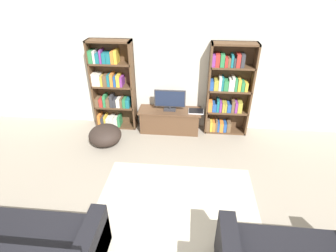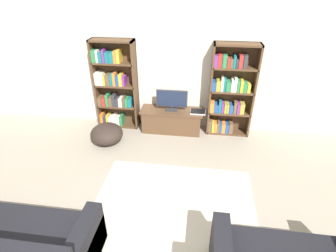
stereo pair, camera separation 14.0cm
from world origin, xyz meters
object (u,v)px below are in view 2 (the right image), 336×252
at_px(couch_left_sectional, 2,247).
at_px(beanbag_ottoman, 107,134).
at_px(bookshelf_right, 230,92).
at_px(television, 172,100).
at_px(bookshelf_left, 115,86).
at_px(laptop, 198,112).
at_px(tv_stand, 172,120).

xyz_separation_m(couch_left_sectional, beanbag_ottoman, (0.30, 2.54, -0.08)).
relative_size(bookshelf_right, television, 2.95).
distance_m(bookshelf_left, laptop, 1.77).
relative_size(laptop, couch_left_sectional, 0.15).
xyz_separation_m(bookshelf_left, beanbag_ottoman, (-0.00, -0.73, -0.70)).
distance_m(couch_left_sectional, beanbag_ottoman, 2.56).
xyz_separation_m(tv_stand, television, (0.00, 0.00, 0.46)).
distance_m(bookshelf_right, couch_left_sectional, 4.22).
bearing_deg(laptop, bookshelf_right, 13.29).
bearing_deg(laptop, bookshelf_left, 175.37).
bearing_deg(beanbag_ottoman, tv_stand, 27.45).
distance_m(bookshelf_left, tv_stand, 1.36).
bearing_deg(bookshelf_right, couch_left_sectional, -128.60).
distance_m(laptop, couch_left_sectional, 3.73).
height_order(tv_stand, beanbag_ottoman, tv_stand).
bearing_deg(tv_stand, bookshelf_right, 5.51).
bearing_deg(tv_stand, beanbag_ottoman, -152.55).
height_order(bookshelf_left, bookshelf_right, same).
bearing_deg(bookshelf_right, bookshelf_left, 179.98).
distance_m(bookshelf_left, bookshelf_right, 2.30).
bearing_deg(bookshelf_left, tv_stand, -5.20).
distance_m(bookshelf_left, beanbag_ottoman, 1.01).
bearing_deg(couch_left_sectional, bookshelf_right, 51.40).
bearing_deg(television, bookshelf_right, 5.39).
relative_size(bookshelf_left, television, 2.95).
xyz_separation_m(tv_stand, laptop, (0.53, -0.03, 0.25)).
xyz_separation_m(bookshelf_left, television, (1.19, -0.11, -0.19)).
xyz_separation_m(bookshelf_left, laptop, (1.71, -0.14, -0.40)).
xyz_separation_m(television, laptop, (0.53, -0.03, -0.21)).
distance_m(bookshelf_right, laptop, 0.72).
bearing_deg(bookshelf_right, television, -174.61).
distance_m(tv_stand, television, 0.46).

